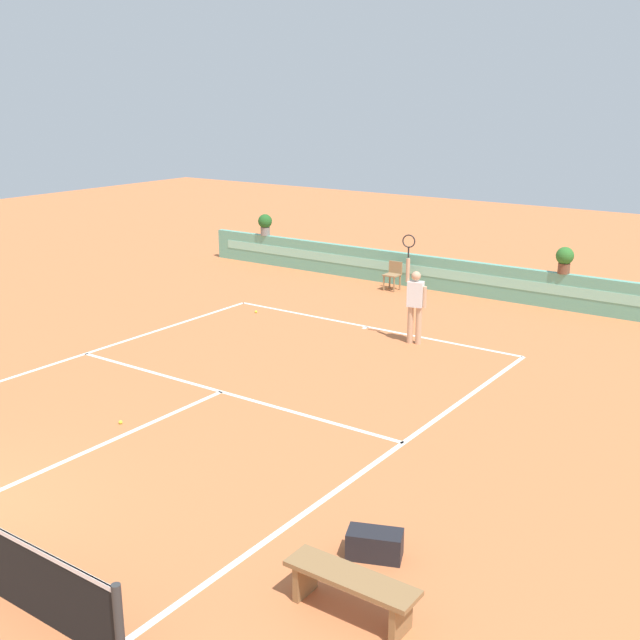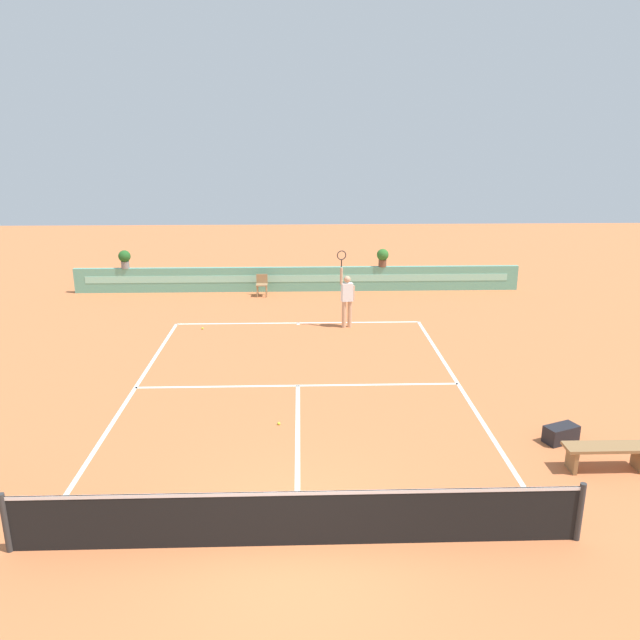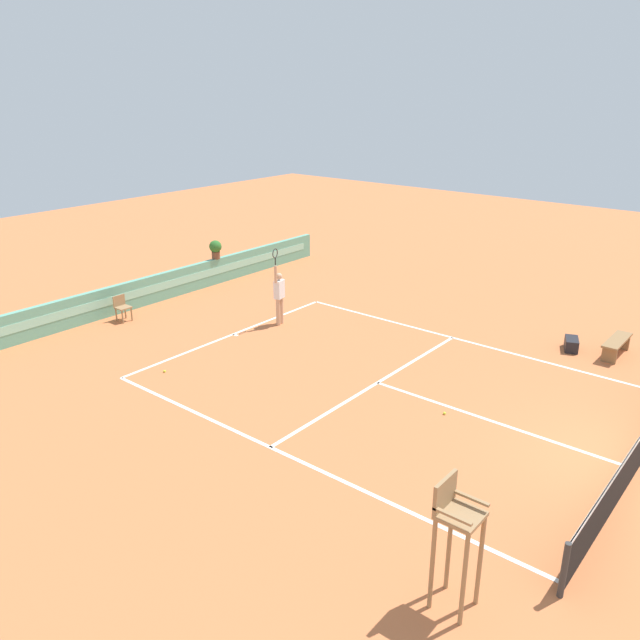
# 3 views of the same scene
# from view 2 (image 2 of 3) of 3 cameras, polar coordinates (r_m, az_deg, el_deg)

# --- Properties ---
(ground_plane) EXTENTS (60.00, 60.00, 0.00)m
(ground_plane) POSITION_cam_2_polar(r_m,az_deg,el_deg) (15.51, -2.05, -6.63)
(ground_plane) COLOR #C66B3D
(court_lines) EXTENTS (8.32, 11.94, 0.01)m
(court_lines) POSITION_cam_2_polar(r_m,az_deg,el_deg) (16.18, -2.04, -5.61)
(court_lines) COLOR white
(court_lines) RESTS_ON ground
(net) EXTENTS (8.92, 0.10, 1.00)m
(net) POSITION_cam_2_polar(r_m,az_deg,el_deg) (9.98, -2.15, -17.61)
(net) COLOR #333333
(net) RESTS_ON ground
(back_wall_barrier) EXTENTS (18.00, 0.21, 1.00)m
(back_wall_barrier) POSITION_cam_2_polar(r_m,az_deg,el_deg) (25.27, -2.01, 3.78)
(back_wall_barrier) COLOR #60A88E
(back_wall_barrier) RESTS_ON ground
(ball_kid_chair) EXTENTS (0.44, 0.44, 0.85)m
(ball_kid_chair) POSITION_cam_2_polar(r_m,az_deg,el_deg) (24.62, -5.36, 3.32)
(ball_kid_chair) COLOR #99754C
(ball_kid_chair) RESTS_ON ground
(bench_courtside) EXTENTS (1.60, 0.44, 0.51)m
(bench_courtside) POSITION_cam_2_polar(r_m,az_deg,el_deg) (13.16, 24.82, -10.95)
(bench_courtside) COLOR olive
(bench_courtside) RESTS_ON ground
(gear_bag) EXTENTS (0.78, 0.60, 0.36)m
(gear_bag) POSITION_cam_2_polar(r_m,az_deg,el_deg) (14.00, 21.27, -9.72)
(gear_bag) COLOR black
(gear_bag) RESTS_ON ground
(tennis_player) EXTENTS (0.61, 0.29, 2.58)m
(tennis_player) POSITION_cam_2_polar(r_m,az_deg,el_deg) (20.32, 2.48, 2.17)
(tennis_player) COLOR tan
(tennis_player) RESTS_ON ground
(tennis_ball_near_baseline) EXTENTS (0.07, 0.07, 0.07)m
(tennis_ball_near_baseline) POSITION_cam_2_polar(r_m,az_deg,el_deg) (13.87, -3.80, -9.47)
(tennis_ball_near_baseline) COLOR #CCE033
(tennis_ball_near_baseline) RESTS_ON ground
(tennis_ball_mid_court) EXTENTS (0.07, 0.07, 0.07)m
(tennis_ball_mid_court) POSITION_cam_2_polar(r_m,az_deg,el_deg) (20.72, -10.75, -0.76)
(tennis_ball_mid_court) COLOR #CCE033
(tennis_ball_mid_court) RESTS_ON ground
(potted_plant_right) EXTENTS (0.48, 0.48, 0.72)m
(potted_plant_right) POSITION_cam_2_polar(r_m,az_deg,el_deg) (25.31, 5.78, 5.84)
(potted_plant_right) COLOR brown
(potted_plant_right) RESTS_ON back_wall_barrier
(potted_plant_far_left) EXTENTS (0.48, 0.48, 0.72)m
(potted_plant_far_left) POSITION_cam_2_polar(r_m,az_deg,el_deg) (26.05, -17.52, 5.46)
(potted_plant_far_left) COLOR gray
(potted_plant_far_left) RESTS_ON back_wall_barrier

